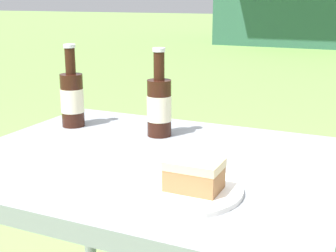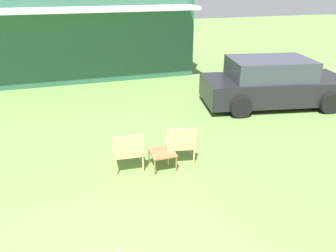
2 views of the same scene
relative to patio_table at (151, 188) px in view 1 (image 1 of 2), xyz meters
The scene contains 5 objects.
patio_table is the anchor object (origin of this frame).
cake_on_plate 0.24m from the patio_table, 45.56° to the right, with size 0.25×0.25×0.07m.
cola_bottle_near 0.24m from the patio_table, 108.72° to the left, with size 0.07×0.07×0.24m.
cola_bottle_far 0.39m from the patio_table, 154.90° to the left, with size 0.07×0.07×0.24m.
fork 0.20m from the patio_table, 66.10° to the right, with size 0.17×0.08×0.01m.
Camera 1 is at (0.47, -0.92, 1.10)m, focal length 50.00 mm.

